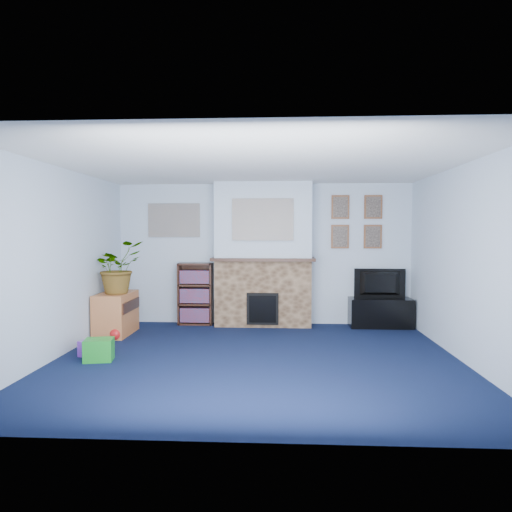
# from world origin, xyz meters

# --- Properties ---
(floor) EXTENTS (5.00, 4.50, 0.01)m
(floor) POSITION_xyz_m (0.00, 0.00, 0.00)
(floor) COLOR #0E1635
(floor) RESTS_ON ground
(ceiling) EXTENTS (5.00, 4.50, 0.01)m
(ceiling) POSITION_xyz_m (0.00, 0.00, 2.40)
(ceiling) COLOR white
(ceiling) RESTS_ON wall_back
(wall_back) EXTENTS (5.00, 0.04, 2.40)m
(wall_back) POSITION_xyz_m (0.00, 2.25, 1.20)
(wall_back) COLOR silver
(wall_back) RESTS_ON ground
(wall_front) EXTENTS (5.00, 0.04, 2.40)m
(wall_front) POSITION_xyz_m (0.00, -2.25, 1.20)
(wall_front) COLOR silver
(wall_front) RESTS_ON ground
(wall_left) EXTENTS (0.04, 4.50, 2.40)m
(wall_left) POSITION_xyz_m (-2.50, 0.00, 1.20)
(wall_left) COLOR silver
(wall_left) RESTS_ON ground
(wall_right) EXTENTS (0.04, 4.50, 2.40)m
(wall_right) POSITION_xyz_m (2.50, 0.00, 1.20)
(wall_right) COLOR silver
(wall_right) RESTS_ON ground
(chimney_breast) EXTENTS (1.72, 0.50, 2.40)m
(chimney_breast) POSITION_xyz_m (0.00, 2.05, 1.18)
(chimney_breast) COLOR brown
(chimney_breast) RESTS_ON ground
(collage_main) EXTENTS (1.00, 0.03, 0.68)m
(collage_main) POSITION_xyz_m (0.00, 1.84, 1.78)
(collage_main) COLOR gray
(collage_main) RESTS_ON chimney_breast
(collage_left) EXTENTS (0.90, 0.03, 0.58)m
(collage_left) POSITION_xyz_m (-1.55, 2.23, 1.78)
(collage_left) COLOR gray
(collage_left) RESTS_ON wall_back
(portrait_tl) EXTENTS (0.30, 0.03, 0.40)m
(portrait_tl) POSITION_xyz_m (1.30, 2.23, 2.00)
(portrait_tl) COLOR brown
(portrait_tl) RESTS_ON wall_back
(portrait_tr) EXTENTS (0.30, 0.03, 0.40)m
(portrait_tr) POSITION_xyz_m (1.85, 2.23, 2.00)
(portrait_tr) COLOR brown
(portrait_tr) RESTS_ON wall_back
(portrait_bl) EXTENTS (0.30, 0.03, 0.40)m
(portrait_bl) POSITION_xyz_m (1.30, 2.23, 1.50)
(portrait_bl) COLOR brown
(portrait_bl) RESTS_ON wall_back
(portrait_br) EXTENTS (0.30, 0.03, 0.40)m
(portrait_br) POSITION_xyz_m (1.85, 2.23, 1.50)
(portrait_br) COLOR brown
(portrait_br) RESTS_ON wall_back
(tv_stand) EXTENTS (1.01, 0.43, 0.48)m
(tv_stand) POSITION_xyz_m (1.95, 2.03, 0.23)
(tv_stand) COLOR black
(tv_stand) RESTS_ON ground
(television) EXTENTS (0.85, 0.15, 0.48)m
(television) POSITION_xyz_m (1.95, 2.05, 0.72)
(television) COLOR black
(television) RESTS_ON tv_stand
(bookshelf) EXTENTS (0.58, 0.28, 1.05)m
(bookshelf) POSITION_xyz_m (-1.16, 2.11, 0.50)
(bookshelf) COLOR #321A12
(bookshelf) RESTS_ON ground
(sideboard) EXTENTS (0.46, 0.83, 0.64)m
(sideboard) POSITION_xyz_m (-2.24, 1.27, 0.35)
(sideboard) COLOR #BC6D3C
(sideboard) RESTS_ON ground
(potted_plant) EXTENTS (0.92, 0.95, 0.80)m
(potted_plant) POSITION_xyz_m (-2.19, 1.22, 1.04)
(potted_plant) COLOR #26661E
(potted_plant) RESTS_ON sideboard
(mantel_clock) EXTENTS (0.11, 0.06, 0.15)m
(mantel_clock) POSITION_xyz_m (-0.10, 2.00, 1.22)
(mantel_clock) COLOR gold
(mantel_clock) RESTS_ON chimney_breast
(mantel_candle) EXTENTS (0.05, 0.05, 0.15)m
(mantel_candle) POSITION_xyz_m (0.32, 2.00, 1.23)
(mantel_candle) COLOR #B2BFC6
(mantel_candle) RESTS_ON chimney_breast
(mantel_teddy) EXTENTS (0.14, 0.14, 0.14)m
(mantel_teddy) POSITION_xyz_m (-0.54, 2.00, 1.22)
(mantel_teddy) COLOR gray
(mantel_teddy) RESTS_ON chimney_breast
(mantel_can) EXTENTS (0.06, 0.06, 0.13)m
(mantel_can) POSITION_xyz_m (0.74, 2.00, 1.21)
(mantel_can) COLOR purple
(mantel_can) RESTS_ON chimney_breast
(green_crate) EXTENTS (0.38, 0.33, 0.27)m
(green_crate) POSITION_xyz_m (-1.93, -0.17, 0.14)
(green_crate) COLOR #198C26
(green_crate) RESTS_ON ground
(toy_ball) EXTENTS (0.18, 0.18, 0.18)m
(toy_ball) POSITION_xyz_m (-2.11, 0.89, 0.09)
(toy_ball) COLOR red
(toy_ball) RESTS_ON ground
(toy_block) EXTENTS (0.21, 0.21, 0.20)m
(toy_block) POSITION_xyz_m (-2.17, 0.02, 0.11)
(toy_block) COLOR purple
(toy_block) RESTS_ON ground
(toy_tube) EXTENTS (0.34, 0.15, 0.19)m
(toy_tube) POSITION_xyz_m (-2.18, 0.30, 0.07)
(toy_tube) COLOR orange
(toy_tube) RESTS_ON ground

